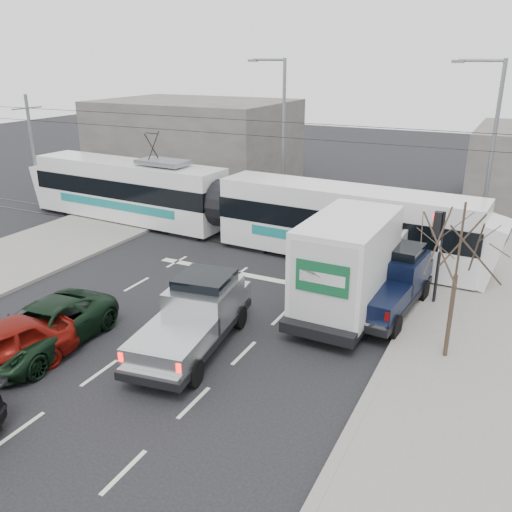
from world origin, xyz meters
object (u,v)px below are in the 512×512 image
at_px(silver_pickup, 196,314).
at_px(bare_tree, 460,247).
at_px(tram, 224,205).
at_px(street_lamp_far, 281,128).
at_px(street_lamp_near, 489,147).
at_px(navy_pickup, 389,281).
at_px(green_car, 43,328).
at_px(box_truck, 353,263).
at_px(traffic_signal, 438,237).

bearing_deg(silver_pickup, bare_tree, 11.23).
height_order(tram, silver_pickup, tram).
bearing_deg(street_lamp_far, street_lamp_near, -9.87).
xyz_separation_m(silver_pickup, navy_pickup, (5.06, 5.47, 0.08)).
relative_size(bare_tree, green_car, 0.94).
distance_m(tram, box_truck, 10.02).
bearing_deg(traffic_signal, bare_tree, -74.24).
xyz_separation_m(silver_pickup, green_car, (-4.32, -2.51, -0.35)).
distance_m(bare_tree, navy_pickup, 4.62).
relative_size(street_lamp_far, tram, 0.35).
bearing_deg(silver_pickup, street_lamp_near, 54.77).
bearing_deg(traffic_signal, street_lamp_far, 138.28).
relative_size(street_lamp_near, green_car, 1.69).
distance_m(traffic_signal, tram, 11.77).
xyz_separation_m(traffic_signal, tram, (-11.18, 3.59, -0.90)).
height_order(street_lamp_far, tram, street_lamp_far).
height_order(bare_tree, silver_pickup, bare_tree).
bearing_deg(street_lamp_near, bare_tree, -88.58).
bearing_deg(silver_pickup, tram, 106.89).
distance_m(traffic_signal, navy_pickup, 2.41).
relative_size(street_lamp_far, green_car, 1.69).
relative_size(street_lamp_far, navy_pickup, 1.56).
bearing_deg(green_car, silver_pickup, 26.58).
xyz_separation_m(tram, navy_pickup, (9.78, -4.75, -0.68)).
bearing_deg(bare_tree, street_lamp_near, 91.42).
distance_m(street_lamp_far, green_car, 19.15).
bearing_deg(bare_tree, navy_pickup, 131.70).
bearing_deg(tram, box_truck, -28.71).
xyz_separation_m(silver_pickup, box_truck, (3.77, 4.90, 0.77)).
bearing_deg(traffic_signal, box_truck, -147.19).
bearing_deg(navy_pickup, street_lamp_far, 135.93).
bearing_deg(bare_tree, traffic_signal, 105.76).
distance_m(tram, silver_pickup, 11.28).
xyz_separation_m(tram, box_truck, (8.49, -5.32, 0.02)).
bearing_deg(green_car, tram, 88.23).
relative_size(street_lamp_near, navy_pickup, 1.56).
distance_m(box_truck, green_car, 11.02).
bearing_deg(street_lamp_far, green_car, -90.37).
xyz_separation_m(street_lamp_near, silver_pickup, (-7.30, -14.13, -4.03)).
height_order(street_lamp_far, navy_pickup, street_lamp_far).
height_order(bare_tree, street_lamp_far, street_lamp_far).
bearing_deg(street_lamp_near, box_truck, -110.93).
relative_size(silver_pickup, green_car, 1.17).
xyz_separation_m(bare_tree, green_car, (-11.90, -5.14, -3.05)).
bearing_deg(street_lamp_far, box_truck, -54.66).
relative_size(bare_tree, street_lamp_far, 0.56).
distance_m(tram, navy_pickup, 10.89).
xyz_separation_m(traffic_signal, street_lamp_near, (0.84, 7.50, 2.37)).
xyz_separation_m(bare_tree, silver_pickup, (-7.59, -2.63, -2.71)).
height_order(street_lamp_far, box_truck, street_lamp_far).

